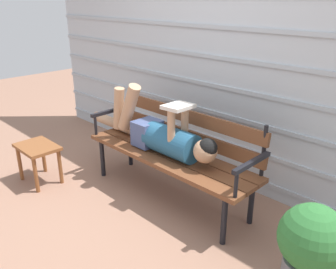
{
  "coord_description": "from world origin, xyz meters",
  "views": [
    {
      "loc": [
        1.97,
        -1.9,
        1.7
      ],
      "look_at": [
        0.0,
        0.07,
        0.61
      ],
      "focal_mm": 37.75,
      "sensor_mm": 36.0,
      "label": 1
    }
  ],
  "objects_px": {
    "reclining_person": "(160,134)",
    "footstool": "(38,153)",
    "park_bench": "(174,147)",
    "potted_plant": "(311,247)"
  },
  "relations": [
    {
      "from": "reclining_person",
      "to": "footstool",
      "type": "relative_size",
      "value": 3.95
    },
    {
      "from": "park_bench",
      "to": "potted_plant",
      "type": "bearing_deg",
      "value": -10.62
    },
    {
      "from": "park_bench",
      "to": "footstool",
      "type": "bearing_deg",
      "value": -145.37
    },
    {
      "from": "reclining_person",
      "to": "footstool",
      "type": "xyz_separation_m",
      "value": [
        -0.98,
        -0.68,
        -0.28
      ]
    },
    {
      "from": "park_bench",
      "to": "potted_plant",
      "type": "relative_size",
      "value": 2.83
    },
    {
      "from": "reclining_person",
      "to": "footstool",
      "type": "distance_m",
      "value": 1.23
    },
    {
      "from": "park_bench",
      "to": "potted_plant",
      "type": "height_order",
      "value": "park_bench"
    },
    {
      "from": "park_bench",
      "to": "reclining_person",
      "type": "distance_m",
      "value": 0.17
    },
    {
      "from": "footstool",
      "to": "potted_plant",
      "type": "distance_m",
      "value": 2.51
    },
    {
      "from": "park_bench",
      "to": "potted_plant",
      "type": "xyz_separation_m",
      "value": [
        1.38,
        -0.26,
        -0.14
      ]
    }
  ]
}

